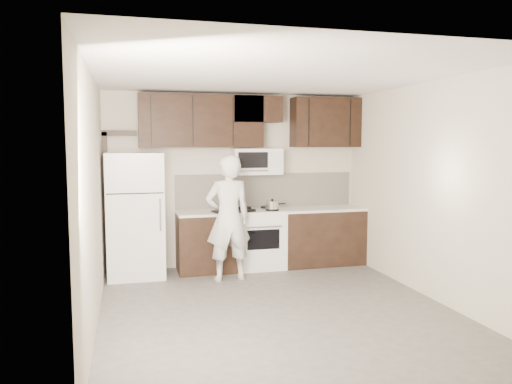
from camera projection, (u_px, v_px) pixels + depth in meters
name	position (u px, v px, depth m)	size (l,w,h in m)	color
floor	(276.00, 309.00, 5.84)	(4.50, 4.50, 0.00)	#4E4B49
back_wall	(235.00, 180.00, 7.88)	(4.00, 4.00, 0.00)	beige
ceiling	(277.00, 75.00, 5.58)	(4.50, 4.50, 0.00)	white
counter_run	(277.00, 238.00, 7.82)	(2.95, 0.64, 0.91)	black
stove	(258.00, 238.00, 7.74)	(0.76, 0.66, 0.94)	white
backsplash	(266.00, 190.00, 8.01)	(2.90, 0.02, 0.54)	beige
upper_cabinets	(250.00, 120.00, 7.67)	(3.48, 0.35, 0.78)	black
microwave	(256.00, 161.00, 7.74)	(0.76, 0.42, 0.40)	white
refrigerator	(135.00, 215.00, 7.19)	(0.80, 0.76, 1.80)	white
door_trim	(109.00, 190.00, 7.37)	(0.50, 0.08, 2.12)	black
saucepan	(272.00, 206.00, 7.59)	(0.33, 0.19, 0.18)	silver
baking_tray	(229.00, 211.00, 7.42)	(0.43, 0.32, 0.02)	black
pizza	(229.00, 210.00, 7.42)	(0.29, 0.29, 0.02)	#C5B484
person	(228.00, 218.00, 7.01)	(0.65, 0.42, 1.77)	white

